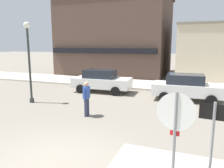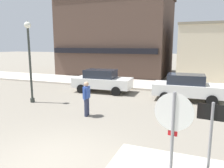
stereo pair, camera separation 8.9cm
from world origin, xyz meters
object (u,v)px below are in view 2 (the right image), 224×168
(parked_car_nearest, at_px, (102,80))
(parked_car_second, at_px, (187,87))
(one_way_sign, at_px, (210,138))
(pedestrian_crossing_near, at_px, (87,98))
(stop_sign, at_px, (173,128))
(lamp_post, at_px, (29,50))

(parked_car_nearest, xyz_separation_m, parked_car_second, (5.65, -0.38, 0.00))
(one_way_sign, distance_m, pedestrian_crossing_near, 6.32)
(one_way_sign, bearing_deg, parked_car_second, 95.27)
(stop_sign, bearing_deg, lamp_post, 148.27)
(stop_sign, xyz_separation_m, lamp_post, (-8.29, 5.13, 1.44))
(parked_car_second, distance_m, pedestrian_crossing_near, 6.28)
(one_way_sign, bearing_deg, parked_car_nearest, 125.78)
(stop_sign, distance_m, pedestrian_crossing_near, 5.91)
(lamp_post, bearing_deg, parked_car_second, 23.76)
(lamp_post, relative_size, pedestrian_crossing_near, 2.82)
(stop_sign, relative_size, parked_car_nearest, 0.56)
(stop_sign, xyz_separation_m, parked_car_second, (-0.03, 8.76, -0.71))
(lamp_post, xyz_separation_m, pedestrian_crossing_near, (4.06, -1.05, -2.09))
(parked_car_second, bearing_deg, parked_car_nearest, 176.12)
(stop_sign, xyz_separation_m, parked_car_nearest, (-5.68, 9.14, -0.71))
(lamp_post, distance_m, parked_car_nearest, 5.25)
(parked_car_second, relative_size, pedestrian_crossing_near, 2.52)
(one_way_sign, relative_size, pedestrian_crossing_near, 1.30)
(parked_car_nearest, bearing_deg, lamp_post, -122.99)
(parked_car_nearest, height_order, parked_car_second, same)
(one_way_sign, height_order, parked_car_second, one_way_sign)
(lamp_post, distance_m, pedestrian_crossing_near, 4.69)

